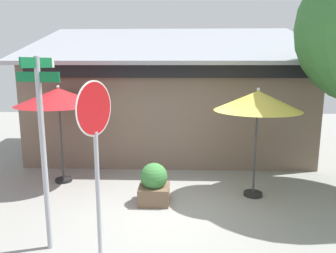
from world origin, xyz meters
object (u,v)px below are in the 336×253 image
object	(u,v)px
sidewalk_planter	(154,184)
stop_sign	(96,137)
patio_umbrella_mustard_center	(258,102)
street_sign_post	(43,138)
patio_umbrella_crimson_left	(58,97)

from	to	relation	value
sidewalk_planter	stop_sign	bearing A→B (deg)	-107.21
patio_umbrella_mustard_center	sidewalk_planter	size ratio (longest dim) A/B	2.79
street_sign_post	patio_umbrella_crimson_left	bearing A→B (deg)	105.85
street_sign_post	patio_umbrella_crimson_left	distance (m)	3.32
street_sign_post	stop_sign	size ratio (longest dim) A/B	1.12
street_sign_post	sidewalk_planter	distance (m)	2.94
street_sign_post	patio_umbrella_mustard_center	bearing A→B (deg)	31.05
stop_sign	sidewalk_planter	xyz separation A→B (m)	(0.69, 2.23, -1.61)
patio_umbrella_crimson_left	patio_umbrella_mustard_center	world-z (taller)	patio_umbrella_mustard_center
patio_umbrella_crimson_left	sidewalk_planter	size ratio (longest dim) A/B	2.78
stop_sign	sidewalk_planter	distance (m)	2.84
stop_sign	patio_umbrella_mustard_center	size ratio (longest dim) A/B	1.12
street_sign_post	sidewalk_planter	world-z (taller)	street_sign_post
stop_sign	patio_umbrella_mustard_center	distance (m)	4.09
patio_umbrella_crimson_left	street_sign_post	bearing A→B (deg)	-74.15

